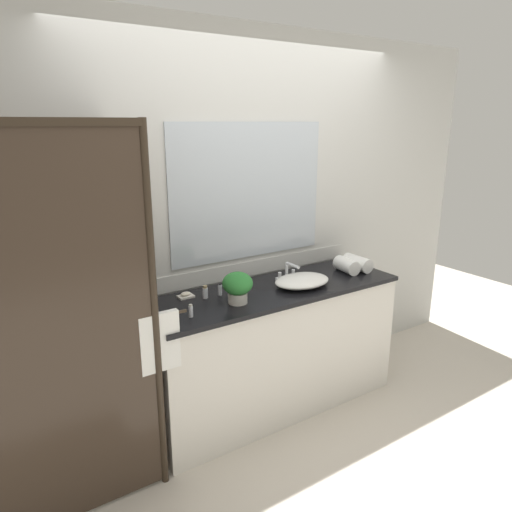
# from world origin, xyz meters

# --- Properties ---
(ground_plane) EXTENTS (8.00, 8.00, 0.00)m
(ground_plane) POSITION_xyz_m (0.00, 0.00, 0.00)
(ground_plane) COLOR beige
(wall_back_with_mirror) EXTENTS (4.40, 0.06, 2.60)m
(wall_back_with_mirror) POSITION_xyz_m (0.00, 0.34, 1.30)
(wall_back_with_mirror) COLOR silver
(wall_back_with_mirror) RESTS_ON ground_plane
(vanity_cabinet) EXTENTS (1.80, 0.58, 0.90)m
(vanity_cabinet) POSITION_xyz_m (0.00, 0.01, 0.45)
(vanity_cabinet) COLOR silver
(vanity_cabinet) RESTS_ON ground_plane
(shower_enclosure) EXTENTS (1.20, 0.59, 2.00)m
(shower_enclosure) POSITION_xyz_m (-1.28, -0.19, 1.02)
(shower_enclosure) COLOR #2D2319
(shower_enclosure) RESTS_ON ground_plane
(sink_basin) EXTENTS (0.40, 0.30, 0.07)m
(sink_basin) POSITION_xyz_m (0.19, -0.06, 0.94)
(sink_basin) COLOR white
(sink_basin) RESTS_ON vanity_cabinet
(faucet) EXTENTS (0.17, 0.16, 0.13)m
(faucet) POSITION_xyz_m (0.19, 0.10, 0.95)
(faucet) COLOR silver
(faucet) RESTS_ON vanity_cabinet
(potted_plant) EXTENTS (0.19, 0.19, 0.20)m
(potted_plant) POSITION_xyz_m (-0.35, -0.09, 1.01)
(potted_plant) COLOR beige
(potted_plant) RESTS_ON vanity_cabinet
(soap_dish) EXTENTS (0.10, 0.07, 0.04)m
(soap_dish) POSITION_xyz_m (-0.57, 0.17, 0.91)
(soap_dish) COLOR silver
(soap_dish) RESTS_ON vanity_cabinet
(amenity_bottle_conditioner) EXTENTS (0.03, 0.03, 0.08)m
(amenity_bottle_conditioner) POSITION_xyz_m (-0.47, 0.09, 0.94)
(amenity_bottle_conditioner) COLOR silver
(amenity_bottle_conditioner) RESTS_ON vanity_cabinet
(amenity_bottle_lotion) EXTENTS (0.02, 0.02, 0.08)m
(amenity_bottle_lotion) POSITION_xyz_m (-0.37, 0.09, 0.94)
(amenity_bottle_lotion) COLOR silver
(amenity_bottle_lotion) RESTS_ON vanity_cabinet
(amenity_bottle_body_wash) EXTENTS (0.03, 0.03, 0.08)m
(amenity_bottle_body_wash) POSITION_xyz_m (-0.68, -0.13, 0.94)
(amenity_bottle_body_wash) COLOR silver
(amenity_bottle_body_wash) RESTS_ON vanity_cabinet
(rolled_towel_near_edge) EXTENTS (0.11, 0.22, 0.11)m
(rolled_towel_near_edge) POSITION_xyz_m (0.76, -0.01, 0.95)
(rolled_towel_near_edge) COLOR white
(rolled_towel_near_edge) RESTS_ON vanity_cabinet
(rolled_towel_middle) EXTENTS (0.13, 0.22, 0.11)m
(rolled_towel_middle) POSITION_xyz_m (0.65, -0.01, 0.95)
(rolled_towel_middle) COLOR white
(rolled_towel_middle) RESTS_ON vanity_cabinet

